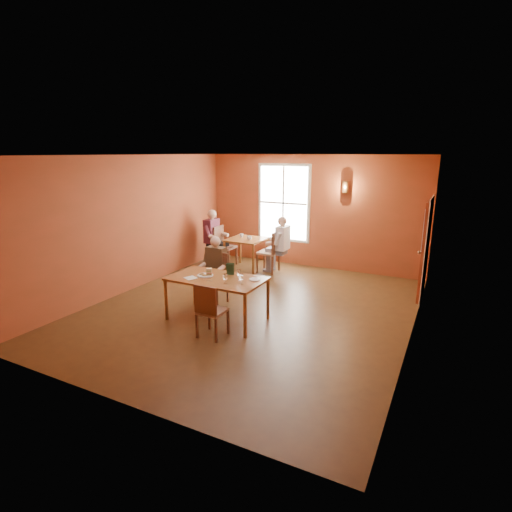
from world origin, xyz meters
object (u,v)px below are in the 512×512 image
at_px(chair_diner_white, 268,251).
at_px(chair_diner_maroon, 226,246).
at_px(diner_white, 269,245).
at_px(diner_maroon, 224,239).
at_px(chair_diner_main, 213,279).
at_px(chair_empty, 212,310).
at_px(second_table, 246,254).
at_px(main_table, 217,299).
at_px(diner_main, 212,273).

relative_size(chair_diner_white, chair_diner_maroon, 1.00).
xyz_separation_m(chair_diner_white, chair_diner_maroon, (-1.30, 0.00, 0.00)).
height_order(diner_white, diner_maroon, diner_maroon).
distance_m(chair_diner_main, chair_empty, 1.51).
xyz_separation_m(second_table, diner_maroon, (-0.68, 0.00, 0.34)).
relative_size(main_table, chair_empty, 1.83).
distance_m(main_table, chair_diner_maroon, 3.69).
bearing_deg(main_table, chair_empty, -64.51).
distance_m(chair_diner_main, diner_white, 2.60).
distance_m(chair_diner_main, second_table, 2.67).
height_order(chair_diner_main, diner_main, diner_main).
bearing_deg(diner_white, chair_empty, -169.18).
bearing_deg(second_table, chair_diner_maroon, 180.00).
xyz_separation_m(main_table, chair_diner_main, (-0.50, 0.65, 0.12)).
xyz_separation_m(chair_empty, chair_diner_white, (-0.77, 3.87, 0.07)).
xyz_separation_m(diner_main, chair_diner_maroon, (-1.27, 2.62, -0.12)).
xyz_separation_m(diner_main, second_table, (-0.62, 2.62, -0.25)).
xyz_separation_m(diner_white, chair_diner_maroon, (-1.33, 0.00, -0.16)).
xyz_separation_m(diner_main, chair_empty, (0.80, -1.25, -0.18)).
bearing_deg(chair_diner_main, chair_diner_white, -90.70).
bearing_deg(chair_empty, diner_white, 101.00).
relative_size(diner_main, second_table, 1.42).
distance_m(main_table, diner_maroon, 3.72).
bearing_deg(chair_diner_maroon, diner_main, 25.83).
distance_m(diner_main, second_table, 2.70).
height_order(main_table, chair_diner_maroon, chair_diner_maroon).
height_order(second_table, chair_diner_maroon, chair_diner_maroon).
bearing_deg(diner_maroon, chair_diner_main, 26.62).
height_order(diner_main, diner_white, diner_white).
bearing_deg(chair_empty, second_table, 110.32).
bearing_deg(chair_diner_maroon, second_table, 90.00).
distance_m(chair_diner_main, chair_diner_white, 2.59).
height_order(diner_main, chair_empty, diner_main).
xyz_separation_m(main_table, diner_main, (-0.50, 0.62, 0.25)).
bearing_deg(diner_white, main_table, -172.30).
bearing_deg(diner_maroon, chair_diner_white, 90.00).
relative_size(main_table, diner_white, 1.23).
bearing_deg(main_table, diner_maroon, 119.03).
bearing_deg(diner_main, diner_maroon, -63.64).
height_order(main_table, diner_white, diner_white).
height_order(chair_empty, chair_diner_white, chair_diner_white).
bearing_deg(diner_white, second_table, 90.00).
height_order(chair_empty, second_table, chair_empty).
distance_m(diner_main, diner_white, 2.62).
relative_size(chair_empty, chair_diner_maroon, 0.87).
xyz_separation_m(diner_white, diner_maroon, (-1.36, 0.00, 0.04)).
bearing_deg(chair_diner_maroon, diner_white, 90.00).
bearing_deg(diner_white, chair_diner_white, 90.00).
relative_size(second_table, diner_white, 0.65).
xyz_separation_m(chair_empty, diner_white, (-0.74, 3.87, 0.23)).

